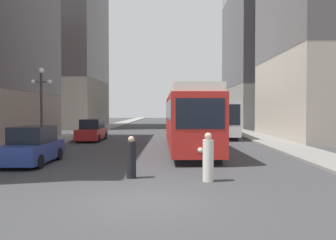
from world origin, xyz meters
The scene contains 12 objects.
ground_plane centered at (0.00, 0.00, 0.00)m, with size 200.00×200.00×0.00m, color #38383A.
sidewalk_left centered at (-8.65, 40.00, 0.07)m, with size 2.73×120.00×0.15m, color gray.
sidewalk_right centered at (8.65, 40.00, 0.07)m, with size 2.73×120.00×0.15m, color gray.
streetcar centered at (1.80, 12.27, 2.10)m, with size 3.05×13.49×3.89m.
transit_bus centered at (5.36, 24.31, 1.95)m, with size 3.03×12.59×3.45m.
parked_car_left_near centered at (-5.99, 19.10, 0.84)m, with size 1.93×4.97×1.82m.
parked_car_left_mid centered at (-5.99, 6.65, 0.84)m, with size 1.91×4.31×1.82m.
pedestrian_crossing_near centered at (-0.82, 3.26, 0.75)m, with size 0.36×0.36×1.61m.
pedestrian_crossing_far centered at (2.05, 2.69, 0.83)m, with size 0.40×0.40×1.79m.
lamp_post_left_near centered at (-7.88, 12.84, 3.60)m, with size 1.41×0.36×5.22m.
building_left_midblock centered at (-15.22, 41.42, 14.54)m, with size 11.02×15.88×28.20m.
building_right_corner centered at (15.25, 44.17, 12.87)m, with size 11.08×19.35×24.98m.
Camera 1 is at (0.72, -9.79, 2.62)m, focal length 36.75 mm.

